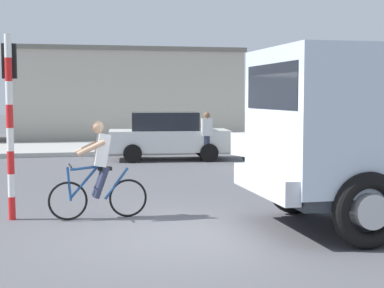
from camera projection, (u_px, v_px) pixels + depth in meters
name	position (u px, v px, depth m)	size (l,w,h in m)	color
ground_plane	(177.00, 235.00, 9.11)	(120.00, 120.00, 0.00)	#56565B
sidewalk_far	(110.00, 148.00, 23.44)	(80.00, 5.00, 0.16)	#ADADA8
cyclist	(99.00, 170.00, 10.25)	(1.73, 0.50, 1.72)	black
traffic_light_pole	(10.00, 101.00, 10.14)	(0.24, 0.43, 3.20)	red
car_white_mid	(299.00, 138.00, 18.65)	(4.32, 2.78, 1.60)	white
car_far_side	(168.00, 135.00, 19.75)	(4.14, 2.16, 1.60)	white
pedestrian_near_kerb	(207.00, 136.00, 19.10)	(0.34, 0.22, 1.62)	#2D334C
building_mid_block	(124.00, 95.00, 29.74)	(10.82, 6.97, 4.38)	#B2AD9E
building_corner_right	(357.00, 93.00, 32.52)	(10.48, 6.80, 4.58)	#B2AD9E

